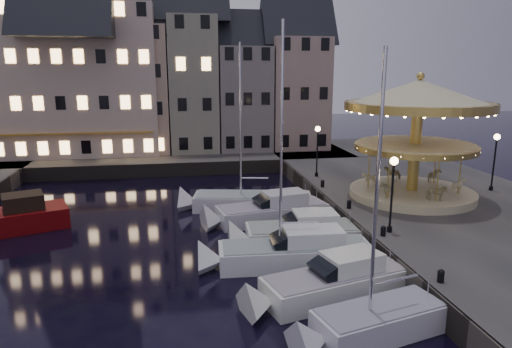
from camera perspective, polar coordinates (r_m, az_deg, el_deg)
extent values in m
plane|color=black|center=(23.56, 0.88, -12.06)|extent=(160.00, 160.00, 0.00)
cube|color=#474442|center=(33.71, 23.03, -4.15)|extent=(16.00, 56.00, 1.30)
cube|color=#474442|center=(50.03, -14.15, 1.82)|extent=(44.00, 12.00, 1.30)
cube|color=#47423A|center=(30.22, 10.07, -5.20)|extent=(0.15, 44.00, 1.30)
cube|color=#47423A|center=(44.03, -12.12, 0.44)|extent=(48.00, 0.15, 1.30)
cylinder|color=black|center=(26.07, 16.34, -6.65)|extent=(0.28, 0.28, 0.30)
cylinder|color=black|center=(25.55, 16.59, -2.94)|extent=(0.12, 0.12, 3.80)
sphere|color=#FFD18C|center=(25.09, 16.89, 1.57)|extent=(0.44, 0.44, 0.44)
cylinder|color=black|center=(38.15, 7.57, -0.06)|extent=(0.28, 0.28, 0.30)
cylinder|color=black|center=(37.80, 7.65, 2.53)|extent=(0.12, 0.12, 3.80)
sphere|color=#FFD18C|center=(37.49, 7.74, 5.61)|extent=(0.44, 0.44, 0.44)
cylinder|color=black|center=(37.62, 27.31, -1.60)|extent=(0.28, 0.28, 0.30)
cylinder|color=black|center=(37.26, 27.58, 1.01)|extent=(0.12, 0.12, 3.80)
sphere|color=#FFD18C|center=(36.95, 27.92, 4.12)|extent=(0.44, 0.44, 0.44)
cylinder|color=black|center=(20.92, 22.09, -11.90)|extent=(0.28, 0.28, 0.40)
sphere|color=black|center=(20.83, 22.14, -11.35)|extent=(0.30, 0.30, 0.30)
cylinder|color=black|center=(25.37, 15.61, -7.02)|extent=(0.28, 0.28, 0.40)
sphere|color=black|center=(25.30, 15.64, -6.55)|extent=(0.30, 0.30, 0.30)
cylinder|color=black|center=(29.73, 11.55, -3.85)|extent=(0.28, 0.28, 0.40)
sphere|color=black|center=(29.67, 11.57, -3.45)|extent=(0.30, 0.30, 0.30)
cylinder|color=black|center=(34.72, 8.31, -1.30)|extent=(0.28, 0.28, 0.40)
sphere|color=black|center=(34.67, 8.33, -0.94)|extent=(0.30, 0.30, 0.30)
cube|color=tan|center=(53.41, -26.87, 8.17)|extent=(5.00, 8.00, 11.00)
cube|color=tan|center=(52.05, -21.13, 9.16)|extent=(5.60, 8.00, 12.00)
cube|color=tan|center=(51.20, -14.43, 10.12)|extent=(6.20, 8.00, 13.00)
cube|color=gray|center=(51.04, -7.90, 10.96)|extent=(5.00, 8.00, 14.00)
cube|color=gray|center=(51.58, -1.71, 9.42)|extent=(5.60, 8.00, 11.00)
cube|color=tan|center=(52.73, 4.92, 10.00)|extent=(6.20, 8.00, 12.00)
cube|color=beige|center=(51.99, -21.21, 10.81)|extent=(16.00, 9.00, 15.00)
cube|color=silver|center=(18.97, 15.20, -17.61)|extent=(5.51, 3.20, 1.30)
cube|color=gray|center=(18.65, 15.32, -15.83)|extent=(5.22, 2.98, 0.10)
cylinder|color=silver|center=(16.66, 14.85, -2.54)|extent=(0.14, 0.14, 9.06)
cube|color=white|center=(21.32, 9.93, -13.74)|extent=(7.02, 3.85, 1.30)
cube|color=gray|center=(21.03, 10.00, -12.11)|extent=(6.65, 3.59, 0.10)
cube|color=white|center=(21.28, 11.86, -10.61)|extent=(2.88, 2.26, 0.80)
cube|color=black|center=(20.62, 8.78, -11.58)|extent=(1.50, 1.80, 0.92)
cube|color=white|center=(24.15, 4.89, -10.28)|extent=(7.97, 2.75, 1.30)
cube|color=gray|center=(23.89, 4.92, -8.81)|extent=(7.57, 2.55, 0.10)
cube|color=white|center=(23.94, 7.17, -7.72)|extent=(3.08, 1.90, 0.80)
cube|color=black|center=(23.66, 3.43, -8.14)|extent=(1.39, 1.69, 1.00)
cylinder|color=silver|center=(22.34, 3.20, 3.74)|extent=(0.14, 0.14, 10.58)
cube|color=white|center=(26.86, 5.73, -7.85)|extent=(6.46, 2.73, 1.30)
cube|color=gray|center=(26.63, 5.76, -6.50)|extent=(6.14, 2.52, 0.10)
cube|color=white|center=(26.67, 7.39, -5.54)|extent=(2.50, 1.94, 0.80)
cube|color=black|center=(26.42, 4.70, -5.88)|extent=(1.18, 1.76, 0.90)
cube|color=silver|center=(30.76, 2.05, -5.07)|extent=(7.65, 3.69, 1.30)
cube|color=gray|center=(30.56, 2.06, -3.87)|extent=(7.25, 3.43, 0.10)
cube|color=silver|center=(30.76, 3.59, -2.94)|extent=(3.06, 2.29, 0.80)
cube|color=black|center=(30.26, 1.03, -3.39)|extent=(1.51, 1.90, 0.96)
cube|color=silver|center=(33.25, -0.43, -3.67)|extent=(8.77, 4.04, 1.30)
cube|color=gray|center=(33.07, -0.43, -2.56)|extent=(8.32, 3.77, 0.10)
cylinder|color=silver|center=(32.06, -1.98, 7.27)|extent=(0.14, 0.14, 11.38)
cube|color=black|center=(32.46, -27.10, -3.16)|extent=(2.88, 2.63, 1.07)
cylinder|color=beige|center=(33.49, 18.85, -2.29)|extent=(8.44, 8.44, 0.53)
cylinder|color=gold|center=(32.78, 19.30, 3.69)|extent=(0.74, 0.74, 6.54)
cylinder|color=beige|center=(32.80, 19.28, 3.50)|extent=(7.80, 7.80, 0.19)
cylinder|color=gold|center=(32.82, 19.26, 3.18)|extent=(8.10, 8.10, 0.37)
cone|color=beige|center=(32.45, 19.74, 9.57)|extent=(9.70, 9.70, 1.69)
cylinder|color=gold|center=(32.51, 19.62, 8.00)|extent=(9.70, 9.70, 0.53)
sphere|color=gold|center=(32.42, 19.89, 11.43)|extent=(0.53, 0.53, 0.53)
imported|color=beige|center=(35.44, 22.30, -0.43)|extent=(1.76, 1.27, 1.05)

